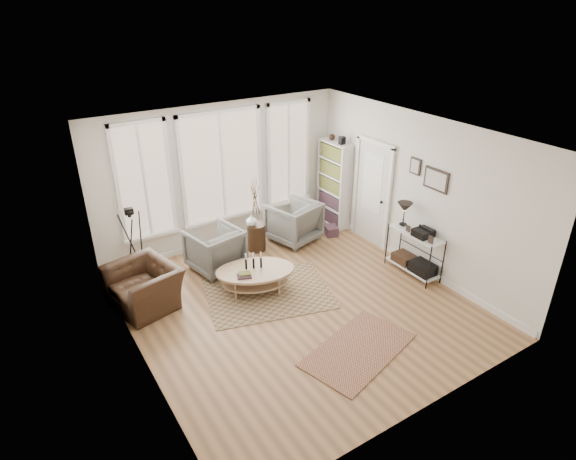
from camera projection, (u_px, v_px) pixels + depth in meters
room at (298, 228)px, 7.53m from camera, size 5.50×5.54×2.90m
bay_window at (222, 169)px, 9.47m from camera, size 4.14×0.12×2.24m
door at (372, 191)px, 9.73m from camera, size 0.09×1.06×2.22m
bookcase at (334, 184)px, 10.56m from camera, size 0.31×0.85×2.06m
low_shelf at (414, 249)px, 8.82m from camera, size 0.38×1.08×1.30m
wall_art at (430, 176)px, 8.33m from camera, size 0.04×0.88×0.44m
rug_main at (268, 293)px, 8.44m from camera, size 2.47×2.10×0.01m
rug_runner at (358, 350)px, 7.09m from camera, size 1.94×1.41×0.01m
coffee_table at (255, 274)px, 8.35m from camera, size 1.58×1.29×0.63m
armchair_left at (215, 249)px, 9.01m from camera, size 1.04×1.06×0.83m
armchair_right at (293, 221)px, 10.05m from camera, size 1.14×1.16×0.86m
side_table at (256, 215)px, 9.53m from camera, size 0.38×0.38×1.59m
vase at (252, 220)px, 9.53m from camera, size 0.24×0.24×0.23m
accent_chair at (144, 286)px, 7.97m from camera, size 1.31×1.21×0.72m
tripod_camera at (135, 250)px, 8.40m from camera, size 0.53×0.53×1.49m
book_stack_near at (331, 230)px, 10.41m from camera, size 0.33×0.37×0.20m
book_stack_far at (332, 232)px, 10.40m from camera, size 0.21×0.25×0.14m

